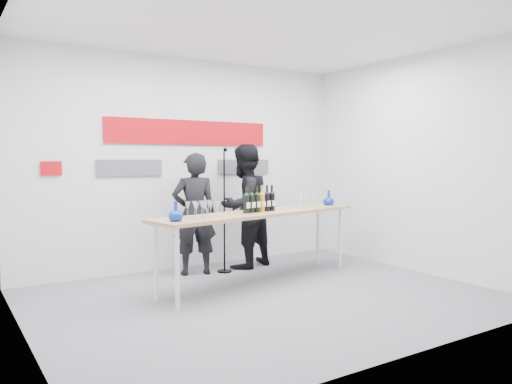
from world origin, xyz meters
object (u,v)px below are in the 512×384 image
presenter_left (194,214)px  mic_stand (224,235)px  tasting_table (260,217)px  presenter_right (244,206)px

presenter_left → mic_stand: 0.52m
tasting_table → mic_stand: (-0.08, 0.78, -0.31)m
presenter_left → mic_stand: mic_stand is taller
presenter_left → tasting_table: bearing=133.7°
presenter_left → presenter_right: (0.80, 0.02, 0.07)m
mic_stand → tasting_table: bearing=-66.3°
presenter_right → presenter_left: bearing=-16.5°
tasting_table → presenter_right: (0.32, 0.91, 0.05)m
tasting_table → presenter_right: bearing=59.2°
tasting_table → presenter_right: 0.96m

